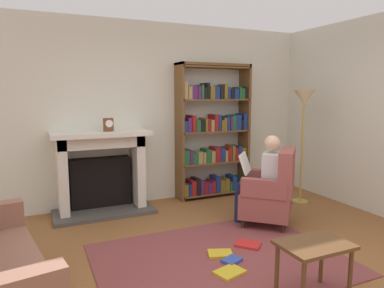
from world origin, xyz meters
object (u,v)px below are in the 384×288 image
object	(u,v)px
side_table	(314,252)
fireplace	(101,169)
bookshelf	(213,134)
floor_lamp	(304,108)
seated_reader	(263,176)
mantel_clock	(108,125)
armchair_reading	(272,192)

from	to	relation	value
side_table	fireplace	bearing A→B (deg)	111.70
bookshelf	floor_lamp	world-z (taller)	bookshelf
side_table	seated_reader	bearing A→B (deg)	68.36
seated_reader	side_table	bearing A→B (deg)	21.63
mantel_clock	side_table	xyz separation A→B (m)	(1.05, -2.80, -0.83)
armchair_reading	mantel_clock	bearing A→B (deg)	-83.10
floor_lamp	bookshelf	bearing A→B (deg)	140.03
floor_lamp	mantel_clock	bearing A→B (deg)	164.80
mantel_clock	armchair_reading	bearing A→B (deg)	-36.37
fireplace	side_table	xyz separation A→B (m)	(1.15, -2.90, -0.20)
seated_reader	floor_lamp	distance (m)	1.41
bookshelf	side_table	distance (m)	3.06
mantel_clock	bookshelf	size ratio (longest dim) A/B	0.08
side_table	floor_lamp	size ratio (longest dim) A/B	0.33
bookshelf	armchair_reading	distance (m)	1.56
armchair_reading	side_table	bearing A→B (deg)	17.85
mantel_clock	seated_reader	distance (m)	2.16
fireplace	floor_lamp	world-z (taller)	floor_lamp
mantel_clock	floor_lamp	size ratio (longest dim) A/B	0.10
mantel_clock	side_table	world-z (taller)	mantel_clock
side_table	floor_lamp	distance (m)	2.85
fireplace	mantel_clock	size ratio (longest dim) A/B	7.57
seated_reader	fireplace	bearing A→B (deg)	-83.26
seated_reader	floor_lamp	bearing A→B (deg)	158.01
fireplace	floor_lamp	size ratio (longest dim) A/B	0.79
fireplace	mantel_clock	xyz separation A→B (m)	(0.10, -0.10, 0.63)
mantel_clock	armchair_reading	distance (m)	2.33
fireplace	armchair_reading	world-z (taller)	fireplace
seated_reader	floor_lamp	size ratio (longest dim) A/B	0.67
mantel_clock	side_table	size ratio (longest dim) A/B	0.32
fireplace	armchair_reading	size ratio (longest dim) A/B	1.39
fireplace	floor_lamp	bearing A→B (deg)	-16.55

